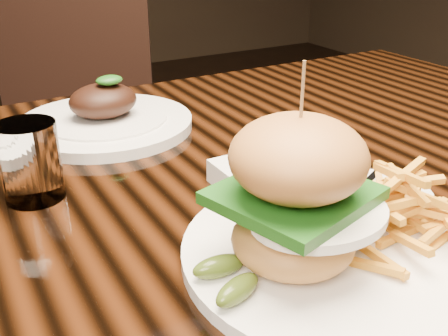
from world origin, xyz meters
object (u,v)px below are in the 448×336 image
dining_table (202,216)px  chair_far (75,121)px  far_dish (105,119)px  burger_plate (338,213)px

dining_table → chair_far: chair_far is taller
far_dish → chair_far: bearing=81.3°
burger_plate → dining_table: bearing=89.9°
chair_far → far_dish: bearing=-74.7°
dining_table → far_dish: bearing=106.1°
far_dish → chair_far: chair_far is taller
chair_far → dining_table: bearing=-68.2°
dining_table → burger_plate: bearing=-86.2°
dining_table → far_dish: (-0.07, 0.23, 0.09)m
far_dish → burger_plate: bearing=-80.4°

